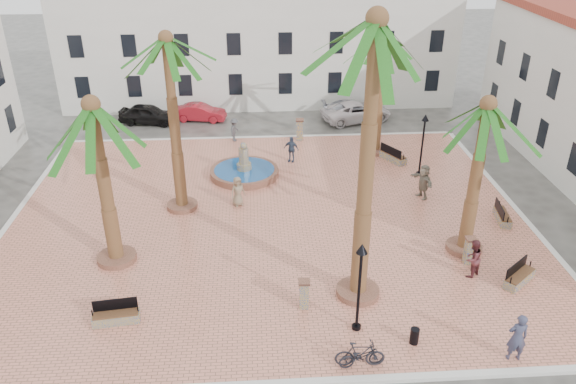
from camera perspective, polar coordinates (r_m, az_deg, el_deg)
name	(u,v)px	position (r m, az deg, el deg)	size (l,w,h in m)	color
ground	(268,220)	(28.66, -2.00, -2.90)	(120.00, 120.00, 0.00)	#56544F
plaza	(268,219)	(28.62, -2.00, -2.77)	(26.00, 22.00, 0.15)	#E2866A
kerb_n	(263,138)	(38.51, -2.56, 5.53)	(26.30, 0.30, 0.16)	silver
kerb_s	(280,384)	(19.93, -0.86, -18.94)	(26.30, 0.30, 0.16)	silver
kerb_e	(517,211)	(31.68, 22.22, -1.78)	(0.30, 22.30, 0.16)	silver
kerb_w	(7,228)	(31.18, -26.66, -3.25)	(0.30, 22.30, 0.16)	silver
building_north	(259,39)	(45.74, -2.98, 15.24)	(30.40, 7.40, 9.50)	silver
fountain	(244,171)	(32.93, -4.46, 2.15)	(4.01, 4.01, 2.07)	brown
palm_nw	(168,58)	(27.15, -12.13, 13.16)	(5.22, 5.22, 9.17)	brown
palm_sw	(94,126)	(23.68, -19.07, 6.34)	(5.64, 5.64, 7.69)	brown
palm_s	(375,52)	(19.22, 8.81, 13.87)	(5.74, 5.74, 11.40)	brown
palm_e	(485,124)	(24.65, 19.39, 6.57)	(5.31, 5.31, 7.40)	brown
palm_ne	(383,47)	(34.47, 9.62, 14.27)	(5.19, 5.19, 7.87)	brown
bench_s	(116,316)	(22.88, -17.05, -11.99)	(1.82, 0.74, 0.93)	#7E735B
bench_se	(519,277)	(25.78, 22.43, -8.02)	(1.73, 1.55, 0.94)	#7E735B
bench_e	(502,216)	(30.18, 20.93, -2.31)	(0.77, 1.78, 0.91)	#7E735B
bench_ne	(393,157)	(35.29, 10.60, 3.55)	(1.44, 1.91, 0.99)	#7E735B
lamppost_s	(360,273)	(20.37, 7.35, -8.13)	(0.41, 0.41, 3.79)	black
lamppost_e	(423,135)	(32.93, 13.60, 5.70)	(0.41, 0.41, 3.73)	black
bollard_se	(304,294)	(22.38, 1.65, -10.27)	(0.48, 0.48, 1.27)	#7E735B
bollard_n	(300,129)	(37.67, 1.20, 6.39)	(0.56, 0.56, 1.46)	#7E735B
bollard_e	(469,250)	(26.09, 17.94, -5.64)	(0.47, 0.47, 1.30)	#7E735B
litter_bin	(414,336)	(21.52, 12.72, -14.08)	(0.33, 0.33, 0.64)	black
cyclist_a	(517,337)	(21.53, 22.27, -13.49)	(0.70, 0.46, 1.93)	#383A53
bicycle_a	(362,356)	(20.28, 7.49, -16.21)	(0.57, 1.63, 0.86)	black
cyclist_b	(473,258)	(25.20, 18.25, -6.42)	(0.85, 0.66, 1.75)	#57262B
bicycle_b	(360,354)	(20.21, 7.31, -16.03)	(0.49, 1.74, 1.04)	black
pedestrian_fountain_a	(238,191)	(29.47, -5.13, 0.06)	(0.79, 0.52, 1.62)	#857057
pedestrian_fountain_b	(291,149)	(34.42, 0.33, 4.38)	(0.95, 0.40, 1.62)	#37455B
pedestrian_north	(235,130)	(37.66, -5.45, 6.31)	(1.02, 0.59, 1.58)	#454649
pedestrian_east	(423,182)	(30.92, 13.59, 1.04)	(1.78, 0.57, 1.92)	gray
car_black	(148,114)	(42.26, -14.00, 7.69)	(1.68, 4.19, 1.43)	black
car_red	(200,112)	(42.14, -8.92, 7.99)	(1.31, 3.77, 1.24)	maroon
car_silver	(353,110)	(42.22, 6.65, 8.26)	(1.90, 4.68, 1.36)	silver
car_white	(357,111)	(41.87, 6.99, 8.13)	(2.38, 5.16, 1.43)	white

